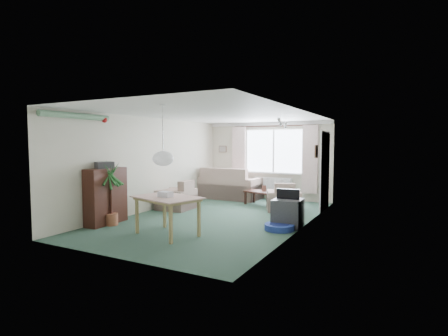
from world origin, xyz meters
The scene contains 25 objects.
ground centered at (0.00, 0.00, 0.00)m, with size 6.50×6.50×0.00m, color #2B493A.
window centered at (0.20, 3.23, 1.50)m, with size 1.80×0.03×1.30m, color white.
curtain_rod centered at (0.20, 3.15, 2.27)m, with size 2.60×0.03×0.03m, color black.
curtain_left centered at (-0.95, 3.13, 1.27)m, with size 0.45×0.08×2.00m, color beige.
curtain_right centered at (1.35, 3.13, 1.27)m, with size 0.45×0.08×2.00m, color beige.
radiator centered at (0.20, 3.19, 0.40)m, with size 1.20×0.10×0.55m, color white.
doorway centered at (1.99, 2.20, 1.00)m, with size 0.03×0.95×2.00m, color black.
pendant_lamp centered at (0.20, -2.30, 1.48)m, with size 0.36×0.36×0.36m, color white.
tinsel_garland centered at (-1.92, -2.30, 2.28)m, with size 1.60×1.60×0.12m, color #196626.
bauble_cluster_a centered at (1.30, 0.90, 2.22)m, with size 0.20×0.20×0.20m, color silver.
bauble_cluster_b centered at (1.60, -0.30, 2.22)m, with size 0.20×0.20×0.20m, color silver.
wall_picture_back centered at (-1.60, 3.23, 1.55)m, with size 0.28×0.03×0.22m, color brown.
wall_picture_right centered at (1.98, 1.20, 1.55)m, with size 0.03×0.24×0.30m, color brown.
sofa centered at (-1.10, 2.75, 0.49)m, with size 1.95×1.03×0.98m, color #BFB690.
armchair_corner centered at (1.07, 1.58, 0.37)m, with size 0.83×0.79×0.74m, color beige.
armchair_left centered at (-1.50, 0.43, 0.38)m, with size 0.86×0.81×0.77m, color beige.
coffee_table centered at (0.25, 2.04, 0.20)m, with size 0.89×0.49×0.40m, color black.
photo_frame centered at (0.33, 2.09, 0.48)m, with size 0.12×0.02×0.16m, color brown.
bookshelf centered at (-1.84, -1.66, 0.60)m, with size 0.33×0.99×1.21m, color black.
hifi_box centered at (-1.82, -1.71, 1.28)m, with size 0.28×0.35×0.14m, color #353439.
houseplant centered at (-1.65, -1.70, 0.67)m, with size 0.57×0.57×1.34m, color #226324.
dining_table centered at (-0.11, -1.79, 0.36)m, with size 1.14×0.76×0.71m, color tan.
gift_box centered at (-0.12, -1.83, 0.77)m, with size 0.25×0.18×0.12m, color white.
tv_cube centered at (1.70, -0.05, 0.29)m, with size 0.57×0.63×0.57m, color #38393D.
pet_bed centered at (1.65, -0.43, 0.06)m, with size 0.60×0.60×0.12m, color navy.
Camera 1 is at (3.90, -7.06, 1.74)m, focal length 28.00 mm.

